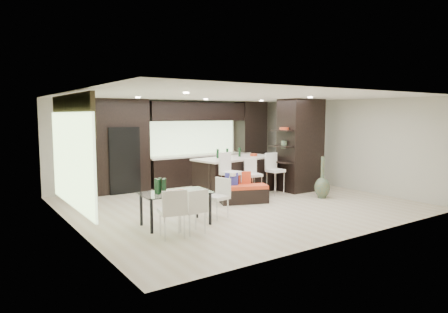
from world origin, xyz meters
TOP-DOWN VIEW (x-y plane):
  - ground at (0.00, 0.00)m, footprint 8.00×8.00m
  - back_wall at (0.00, 3.50)m, footprint 8.00×0.02m
  - left_wall at (-4.00, 0.00)m, footprint 0.02×7.00m
  - right_wall at (4.00, 0.00)m, footprint 0.02×7.00m
  - ceiling at (0.00, 0.00)m, footprint 8.00×7.00m
  - window_left at (-3.96, 0.20)m, footprint 0.04×3.20m
  - window_back at (0.60, 3.46)m, footprint 3.40×0.04m
  - stone_accent at (-3.93, 0.20)m, footprint 0.08×3.00m
  - ceiling_spots at (0.00, 0.25)m, footprint 4.00×3.00m
  - back_cabinetry at (0.50, 3.17)m, footprint 6.80×0.68m
  - refrigerator at (-1.90, 3.12)m, footprint 0.90×0.68m
  - partition_column at (2.60, 0.40)m, footprint 1.20×0.80m
  - kitchen_island at (0.77, 1.14)m, footprint 2.61×1.40m
  - stool_left at (0.01, 0.28)m, footprint 0.57×0.57m
  - stool_mid at (0.77, 0.32)m, footprint 0.43×0.43m
  - stool_right at (1.54, 0.30)m, footprint 0.42×0.42m
  - bench at (0.18, -0.05)m, footprint 1.29×0.85m
  - floor_vase at (2.30, -0.75)m, footprint 0.47×0.47m
  - dining_table at (-2.21, -0.90)m, footprint 1.47×0.91m
  - chair_near at (-2.21, -1.60)m, footprint 0.44×0.44m
  - chair_far at (-2.65, -1.61)m, footprint 0.54×0.54m
  - chair_end at (-1.21, -0.90)m, footprint 0.52×0.52m

SIDE VIEW (x-z plane):
  - ground at x=0.00m, z-range 0.00..0.00m
  - bench at x=0.18m, z-range 0.00..0.46m
  - dining_table at x=-2.21m, z-range 0.00..0.68m
  - chair_near at x=-2.21m, z-range 0.00..0.80m
  - chair_end at x=-1.21m, z-range 0.00..0.80m
  - chair_far at x=-2.65m, z-range 0.00..0.84m
  - stool_mid at x=0.77m, z-range 0.00..0.86m
  - stool_right at x=1.54m, z-range 0.00..0.95m
  - stool_left at x=0.01m, z-range 0.00..1.03m
  - kitchen_island at x=0.77m, z-range 0.00..1.04m
  - floor_vase at x=2.30m, z-range 0.00..1.13m
  - refrigerator at x=-1.90m, z-range 0.00..1.90m
  - back_wall at x=0.00m, z-range 0.00..2.70m
  - left_wall at x=-4.00m, z-range 0.00..2.70m
  - right_wall at x=4.00m, z-range 0.00..2.70m
  - window_left at x=-3.96m, z-range 0.40..2.30m
  - back_cabinetry at x=0.50m, z-range 0.00..2.70m
  - partition_column at x=2.60m, z-range 0.00..2.70m
  - window_back at x=0.60m, z-range 0.95..2.15m
  - stone_accent at x=-3.93m, z-range 1.85..2.65m
  - ceiling_spots at x=0.00m, z-range 2.67..2.69m
  - ceiling at x=0.00m, z-range 2.69..2.71m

